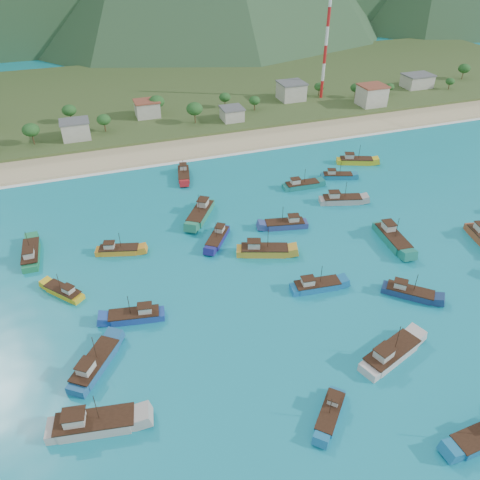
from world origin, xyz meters
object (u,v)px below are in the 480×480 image
object	(u,v)px
boat_28	(31,255)
boat_31	(201,214)
boat_27	(263,251)
boat_30	(301,185)
boat_10	(390,354)
boat_22	(341,200)
boat_7	(95,365)
boat_2	(392,238)
boat_14	(330,413)
boat_17	(118,250)
boat_5	(285,225)
boat_6	(409,293)
boat_25	(135,316)
boat_13	(316,286)
boat_32	(218,238)
boat_20	(64,292)
radio_tower	(326,45)
boat_15	(94,424)
boat_12	(184,175)
boat_24	(337,176)
boat_4	(355,161)

from	to	relation	value
boat_28	boat_31	world-z (taller)	boat_31
boat_27	boat_30	xyz separation A→B (m)	(21.93, 26.12, -0.15)
boat_10	boat_22	world-z (taller)	boat_10
boat_7	boat_28	bearing A→B (deg)	142.34
boat_2	boat_14	size ratio (longest dim) A/B	1.57
boat_2	boat_17	bearing A→B (deg)	-9.71
boat_5	boat_6	world-z (taller)	boat_5
boat_6	boat_17	world-z (taller)	boat_6
boat_25	boat_27	bearing A→B (deg)	-59.36
boat_10	boat_14	distance (m)	16.64
boat_6	boat_13	size ratio (longest dim) A/B	0.90
boat_32	boat_25	bearing A→B (deg)	77.36
boat_10	boat_32	size ratio (longest dim) A/B	1.33
boat_2	boat_20	distance (m)	74.15
radio_tower	boat_27	xyz separation A→B (m)	(-62.53, -92.96, -21.25)
boat_32	boat_7	bearing A→B (deg)	79.56
boat_13	boat_25	world-z (taller)	boat_25
boat_7	boat_15	bearing A→B (deg)	-59.51
boat_12	boat_14	bearing A→B (deg)	103.35
boat_24	boat_25	size ratio (longest dim) A/B	0.88
boat_5	boat_25	bearing A→B (deg)	128.59
boat_2	boat_4	bearing A→B (deg)	-103.78
boat_5	boat_17	distance (m)	40.54
boat_10	boat_2	bearing A→B (deg)	126.31
boat_10	boat_28	size ratio (longest dim) A/B	1.14
boat_2	boat_30	world-z (taller)	boat_2
boat_17	boat_32	xyz separation A→B (m)	(22.88, -2.76, 0.03)
boat_4	boat_15	distance (m)	108.79
boat_17	boat_31	distance (m)	23.70
boat_4	boat_14	bearing A→B (deg)	-11.34
boat_12	boat_32	bearing A→B (deg)	101.46
boat_24	boat_27	size ratio (longest dim) A/B	0.78
boat_20	boat_27	distance (m)	43.43
boat_30	boat_17	bearing A→B (deg)	-71.32
radio_tower	boat_15	bearing A→B (deg)	-129.25
boat_2	boat_17	world-z (taller)	boat_2
boat_13	boat_27	xyz separation A→B (m)	(-5.80, 14.90, 0.15)
boat_2	boat_24	world-z (taller)	boat_2
boat_2	boat_5	bearing A→B (deg)	-28.26
boat_4	boat_31	world-z (taller)	boat_31
boat_4	boat_24	xyz separation A→B (m)	(-10.28, -7.01, -0.19)
boat_25	boat_14	bearing A→B (deg)	-131.02
boat_2	boat_7	xyz separation A→B (m)	(-69.58, -15.78, -0.11)
boat_12	boat_28	xyz separation A→B (m)	(-41.86, -27.70, 0.10)
boat_17	boat_31	bearing A→B (deg)	127.83
boat_5	boat_14	size ratio (longest dim) A/B	1.33
boat_6	boat_28	distance (m)	82.24
boat_14	boat_25	size ratio (longest dim) A/B	0.76
boat_30	boat_31	bearing A→B (deg)	-76.40
radio_tower	boat_25	bearing A→B (deg)	-131.75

